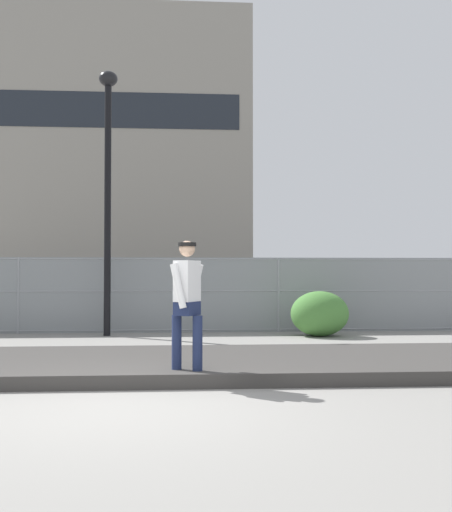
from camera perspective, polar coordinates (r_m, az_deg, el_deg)
ground_plane at (r=7.02m, az=-10.28°, el=-13.56°), size 120.00×120.00×0.00m
gravel_berm at (r=9.68m, az=-8.55°, el=-9.66°), size 13.31×3.24×0.19m
skateboard at (r=8.42m, az=-3.56°, el=-11.16°), size 0.80×0.55×0.07m
skater at (r=8.31m, az=-3.54°, el=-3.98°), size 0.68×0.62×1.82m
chain_fence at (r=15.62m, az=-6.86°, el=-3.49°), size 19.18×0.06×1.85m
street_lamp at (r=15.21m, az=-10.65°, el=7.79°), size 0.44×0.44×6.24m
parked_car_near at (r=18.02m, az=-14.98°, el=-3.49°), size 4.41×1.96×1.66m
parked_car_mid at (r=18.55m, az=6.53°, el=-3.48°), size 4.48×2.10×1.66m
library_building at (r=52.58m, az=-11.85°, el=8.16°), size 24.14×15.17×20.61m
shrub_center at (r=14.80m, az=8.48°, el=-5.18°), size 1.35×1.11×1.05m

